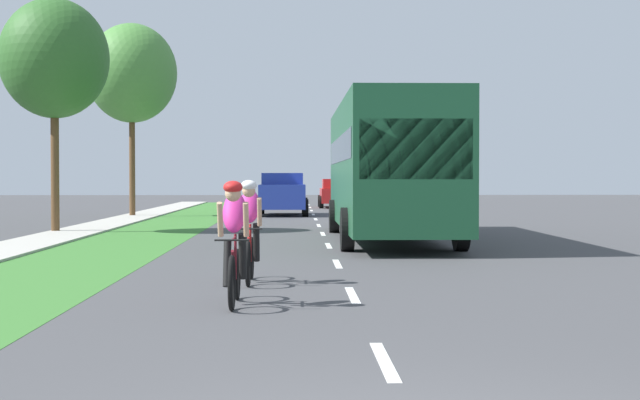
# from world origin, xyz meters

# --- Properties ---
(ground_plane) EXTENTS (120.00, 120.00, 0.00)m
(ground_plane) POSITION_xyz_m (0.00, 20.00, 0.00)
(ground_plane) COLOR #424244
(grass_verge) EXTENTS (2.82, 70.00, 0.01)m
(grass_verge) POSITION_xyz_m (-4.97, 20.00, 0.00)
(grass_verge) COLOR #38722D
(grass_verge) RESTS_ON ground_plane
(sidewalk_concrete) EXTENTS (1.61, 70.00, 0.10)m
(sidewalk_concrete) POSITION_xyz_m (-7.18, 20.00, 0.00)
(sidewalk_concrete) COLOR #B2ADA3
(sidewalk_concrete) RESTS_ON ground_plane
(lane_markings_center) EXTENTS (0.12, 53.13, 0.01)m
(lane_markings_center) POSITION_xyz_m (0.00, 24.00, 0.00)
(lane_markings_center) COLOR white
(lane_markings_center) RESTS_ON ground_plane
(cyclist_lead) EXTENTS (0.42, 1.72, 1.58)m
(cyclist_lead) POSITION_xyz_m (-1.56, 6.66, 0.81)
(cyclist_lead) COLOR black
(cyclist_lead) RESTS_ON ground_plane
(cyclist_trailing) EXTENTS (0.42, 1.72, 1.58)m
(cyclist_trailing) POSITION_xyz_m (-1.48, 9.18, 0.81)
(cyclist_trailing) COLOR black
(cyclist_trailing) RESTS_ON ground_plane
(bus_dark_green) EXTENTS (2.78, 11.60, 3.48)m
(bus_dark_green) POSITION_xyz_m (1.60, 19.12, 1.98)
(bus_dark_green) COLOR #194C2D
(bus_dark_green) RESTS_ON ground_plane
(suv_blue) EXTENTS (2.15, 4.70, 1.79)m
(suv_blue) POSITION_xyz_m (-1.32, 34.94, 0.95)
(suv_blue) COLOR #23389E
(suv_blue) RESTS_ON ground_plane
(sedan_red) EXTENTS (1.98, 4.30, 1.52)m
(sedan_red) POSITION_xyz_m (1.45, 45.13, 0.77)
(sedan_red) COLOR red
(sedan_red) RESTS_ON ground_plane
(street_tree_near) EXTENTS (3.17, 3.17, 6.83)m
(street_tree_near) POSITION_xyz_m (-7.81, 22.58, 5.07)
(street_tree_near) COLOR brown
(street_tree_near) RESTS_ON ground_plane
(street_tree_far) EXTENTS (3.70, 3.70, 7.92)m
(street_tree_far) POSITION_xyz_m (-7.49, 33.83, 5.87)
(street_tree_far) COLOR brown
(street_tree_far) RESTS_ON ground_plane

